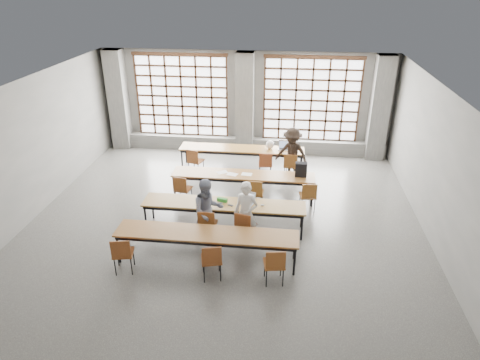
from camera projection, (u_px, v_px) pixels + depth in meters
The scene contains 41 objects.
floor at pixel (223, 229), 10.74m from camera, with size 11.00×11.00×0.00m, color #4B4C49.
ceiling at pixel (220, 92), 9.21m from camera, with size 11.00×11.00×0.00m, color silver.
wall_back at pixel (246, 102), 14.89m from camera, with size 10.00×10.00×0.00m, color #61615F.
wall_front at pixel (149, 353), 5.06m from camera, with size 10.00×10.00×0.00m, color #61615F.
wall_left at pixel (20, 156), 10.50m from camera, with size 11.00×11.00×0.00m, color #61615F.
wall_right at pixel (444, 176), 9.45m from camera, with size 11.00×11.00×0.00m, color #61615F.
column_left at pixel (119, 100), 15.11m from camera, with size 0.60×0.55×3.50m, color #535350.
column_mid at pixel (245, 104), 14.64m from camera, with size 0.60×0.55×3.50m, color #535350.
column_right at pixel (380, 109), 14.17m from camera, with size 0.60×0.55×3.50m, color #535350.
window_left at pixel (182, 96), 14.99m from camera, with size 3.32×0.12×3.00m.
window_right at pixel (311, 100), 14.52m from camera, with size 3.32×0.12×3.00m.
sill_ledge at pixel (245, 144), 15.37m from camera, with size 9.80×0.35×0.50m, color #535350.
desk_row_a at pixel (242, 150), 13.77m from camera, with size 4.00×0.70×0.73m.
desk_row_b at pixel (243, 176), 12.00m from camera, with size 4.00×0.70×0.73m.
desk_row_c at pixel (224, 205), 10.49m from camera, with size 4.00×0.70×0.73m.
desk_row_d at pixel (207, 235), 9.29m from camera, with size 4.00×0.70×0.73m.
chair_back_left at pixel (195, 159), 13.41m from camera, with size 0.53×0.53×0.88m.
chair_back_mid at pixel (265, 163), 13.18m from camera, with size 0.45×0.46×0.88m.
chair_back_right at pixel (291, 164), 13.09m from camera, with size 0.49×0.49×0.88m.
chair_mid_left at pixel (182, 187), 11.66m from camera, with size 0.49×0.49×0.88m.
chair_mid_centre at pixel (255, 191), 11.45m from camera, with size 0.44×0.44×0.88m.
chair_mid_right at pixel (308, 194), 11.30m from camera, with size 0.47×0.47×0.88m.
chair_front_left at pixel (207, 223), 10.01m from camera, with size 0.42×0.43×0.88m.
chair_front_right at pixel (244, 225), 9.92m from camera, with size 0.52×0.52×0.88m.
chair_near_left at pixel (122, 252), 8.96m from camera, with size 0.50×0.50×0.88m.
chair_near_mid at pixel (212, 258), 8.77m from camera, with size 0.51×0.51×0.88m.
chair_near_right at pixel (275, 263), 8.63m from camera, with size 0.49×0.49×0.88m.
student_male at pixel (246, 213), 9.93m from camera, with size 0.57×0.37×1.55m, color silver.
student_female at pixel (208, 210), 10.02m from camera, with size 0.77×0.60×1.58m, color #19244C.
student_back at pixel (292, 154), 13.08m from camera, with size 1.06×0.61×1.64m, color black.
laptop_front at pixel (247, 200), 10.47m from camera, with size 0.44×0.41×0.26m.
laptop_back at pixel (284, 147), 13.67m from camera, with size 0.37×0.32×0.26m.
mouse at pixel (262, 205), 10.33m from camera, with size 0.10×0.06×0.04m, color silver.
green_box at pixel (222, 200), 10.51m from camera, with size 0.25×0.09×0.09m, color #2D872C.
phone at pixel (230, 205), 10.35m from camera, with size 0.13×0.06×0.01m, color black.
paper_sheet_a at pixel (222, 172), 12.08m from camera, with size 0.30×0.21×0.00m, color white.
paper_sheet_b at pixel (232, 174), 11.95m from camera, with size 0.30×0.21×0.00m, color white.
paper_sheet_c at pixel (247, 174), 11.96m from camera, with size 0.30×0.21×0.00m, color white.
backpack at pixel (301, 170), 11.76m from camera, with size 0.32×0.20×0.40m, color black.
plastic_bag at pixel (270, 145), 13.62m from camera, with size 0.26×0.21×0.29m, color white.
red_pouch at pixel (123, 251), 9.05m from camera, with size 0.20×0.08×0.06m, color red.
Camera 1 is at (1.50, -9.01, 5.81)m, focal length 32.00 mm.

